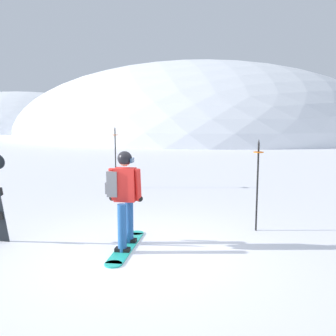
% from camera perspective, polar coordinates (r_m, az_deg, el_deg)
% --- Properties ---
extents(ground_plane, '(300.00, 300.00, 0.00)m').
position_cam_1_polar(ground_plane, '(6.58, -4.89, -12.71)').
color(ground_plane, white).
extents(ridge_peak_main, '(39.77, 35.79, 15.63)m').
position_cam_1_polar(ridge_peak_main, '(42.54, 4.40, 5.08)').
color(ridge_peak_main, white).
rests_on(ridge_peak_main, ground).
extents(ridge_peak_far, '(31.61, 28.45, 10.91)m').
position_cam_1_polar(ridge_peak_far, '(59.97, -21.05, 5.47)').
color(ridge_peak_far, white).
rests_on(ridge_peak_far, ground).
extents(snowboarder_main, '(0.64, 1.84, 1.71)m').
position_cam_1_polar(snowboarder_main, '(6.60, -6.73, -4.33)').
color(snowboarder_main, '#23B7A3').
rests_on(snowboarder_main, ground).
extents(piste_marker_near, '(0.20, 0.20, 1.94)m').
position_cam_1_polar(piste_marker_near, '(11.97, -7.96, 2.23)').
color(piste_marker_near, black).
rests_on(piste_marker_near, ground).
extents(piste_marker_far, '(0.20, 0.20, 1.85)m').
position_cam_1_polar(piste_marker_far, '(7.70, 13.38, -1.61)').
color(piste_marker_far, black).
rests_on(piste_marker_far, ground).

